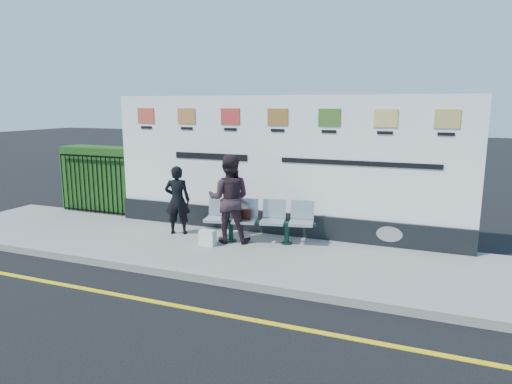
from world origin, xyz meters
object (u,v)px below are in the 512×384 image
billboard (278,175)px  woman_right (229,199)px  bench (259,231)px  woman_left (177,200)px

billboard → woman_right: size_ratio=4.40×
woman_right → billboard: bearing=-142.0°
billboard → woman_right: bearing=-126.7°
billboard → woman_right: billboard is taller
billboard → bench: billboard is taller
woman_left → woman_right: 1.32m
billboard → woman_left: (-2.03, -0.86, -0.55)m
bench → woman_right: (-0.58, -0.17, 0.67)m
billboard → woman_right: 1.28m
woman_left → bench: bearing=162.0°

